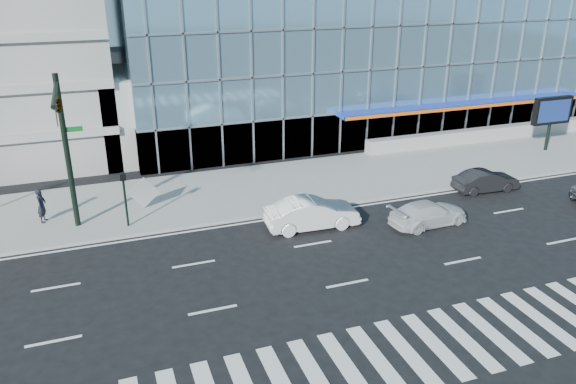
% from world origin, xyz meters
% --- Properties ---
extents(ground, '(160.00, 160.00, 0.00)m').
position_xyz_m(ground, '(0.00, 0.00, 0.00)').
color(ground, black).
rests_on(ground, ground).
extents(sidewalk, '(120.00, 8.00, 0.15)m').
position_xyz_m(sidewalk, '(0.00, 8.00, 0.07)').
color(sidewalk, gray).
rests_on(sidewalk, ground).
extents(theatre_building, '(42.00, 26.00, 15.00)m').
position_xyz_m(theatre_building, '(14.00, 26.00, 7.50)').
color(theatre_building, '#6FA0BA').
rests_on(theatre_building, ground).
extents(ramp_block, '(6.00, 8.00, 6.00)m').
position_xyz_m(ramp_block, '(-6.00, 18.00, 3.00)').
color(ramp_block, gray).
rests_on(ramp_block, ground).
extents(retaining_wall, '(30.00, 0.80, 1.00)m').
position_xyz_m(retaining_wall, '(24.00, 11.60, 0.65)').
color(retaining_wall, gray).
rests_on(retaining_wall, sidewalk).
extents(traffic_signal, '(1.14, 5.74, 8.00)m').
position_xyz_m(traffic_signal, '(-11.00, 4.57, 6.16)').
color(traffic_signal, black).
rests_on(traffic_signal, sidewalk).
extents(ped_signal_post, '(0.30, 0.33, 3.00)m').
position_xyz_m(ped_signal_post, '(-8.50, 4.94, 2.14)').
color(ped_signal_post, black).
rests_on(ped_signal_post, sidewalk).
extents(marquee_sign, '(3.20, 0.43, 4.00)m').
position_xyz_m(marquee_sign, '(22.00, 7.99, 3.07)').
color(marquee_sign, black).
rests_on(marquee_sign, sidewalk).
extents(white_suv, '(4.64, 2.26, 1.30)m').
position_xyz_m(white_suv, '(6.67, 0.03, 0.65)').
color(white_suv, silver).
rests_on(white_suv, ground).
extents(white_sedan, '(5.04, 1.99, 1.63)m').
position_xyz_m(white_sedan, '(0.67, 1.80, 0.82)').
color(white_sedan, white).
rests_on(white_sedan, ground).
extents(dark_sedan, '(4.12, 1.61, 1.34)m').
position_xyz_m(dark_sedan, '(12.67, 3.00, 0.67)').
color(dark_sedan, black).
rests_on(dark_sedan, ground).
extents(pedestrian, '(0.63, 0.79, 1.88)m').
position_xyz_m(pedestrian, '(-12.71, 7.09, 1.09)').
color(pedestrian, black).
rests_on(pedestrian, sidewalk).
extents(tilted_panel, '(1.83, 0.17, 1.83)m').
position_xyz_m(tilted_panel, '(-7.37, 7.12, 1.07)').
color(tilted_panel, '#A5A5A5').
rests_on(tilted_panel, sidewalk).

